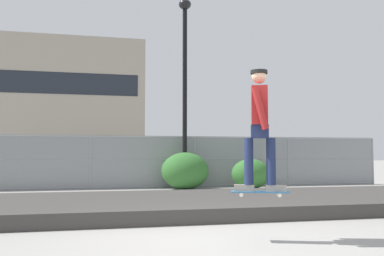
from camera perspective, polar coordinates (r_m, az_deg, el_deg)
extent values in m
plane|color=gray|center=(6.08, 3.64, -15.05)|extent=(120.00, 120.00, 0.00)
cube|color=#3D3A38|center=(9.28, -2.34, -10.19)|extent=(17.72, 3.93, 0.27)
cube|color=#2D608C|center=(6.03, 9.16, -8.50)|extent=(0.82, 0.46, 0.02)
cylinder|color=silver|center=(6.13, 11.58, -8.71)|extent=(0.06, 0.05, 0.05)
cylinder|color=silver|center=(5.96, 11.73, -8.87)|extent=(0.06, 0.05, 0.05)
cylinder|color=silver|center=(6.12, 6.67, -8.77)|extent=(0.06, 0.05, 0.05)
cylinder|color=silver|center=(5.94, 6.66, -8.93)|extent=(0.06, 0.05, 0.05)
cube|color=#99999E|center=(6.04, 11.65, -8.59)|extent=(0.09, 0.15, 0.01)
cube|color=#99999E|center=(6.02, 6.66, -8.65)|extent=(0.09, 0.15, 0.01)
cube|color=gray|center=(6.03, 11.26, -7.96)|extent=(0.30, 0.19, 0.09)
cube|color=gray|center=(6.02, 7.04, -8.01)|extent=(0.30, 0.19, 0.09)
cylinder|color=#1E284C|center=(6.01, 10.59, -4.44)|extent=(0.13, 0.13, 0.65)
cylinder|color=#1E284C|center=(6.00, 7.65, -4.47)|extent=(0.13, 0.13, 0.65)
cube|color=#1E284C|center=(6.01, 9.08, -0.47)|extent=(0.34, 0.40, 0.18)
cube|color=maroon|center=(6.04, 9.05, 2.94)|extent=(0.34, 0.43, 0.54)
cylinder|color=maroon|center=(6.28, 8.97, 2.15)|extent=(0.25, 0.16, 0.58)
cylinder|color=maroon|center=(5.79, 9.15, 2.62)|extent=(0.25, 0.16, 0.58)
sphere|color=tan|center=(6.10, 9.01, 6.91)|extent=(0.21, 0.21, 0.21)
cylinder|color=black|center=(6.11, 9.01, 7.44)|extent=(0.24, 0.24, 0.05)
cylinder|color=gray|center=(14.96, -13.50, -4.50)|extent=(0.06, 0.06, 1.85)
cylinder|color=gray|center=(15.37, 0.37, -4.57)|extent=(0.06, 0.06, 1.85)
cylinder|color=gray|center=(16.60, 12.85, -4.40)|extent=(0.06, 0.06, 1.85)
cylinder|color=gray|center=(18.49, 23.18, -4.10)|extent=(0.06, 0.06, 1.85)
cylinder|color=gray|center=(15.06, -6.45, -1.20)|extent=(18.36, 0.04, 0.04)
cylinder|color=gray|center=(15.05, -6.47, -4.22)|extent=(18.36, 0.04, 0.04)
cylinder|color=gray|center=(15.09, -6.49, -7.85)|extent=(18.36, 0.04, 0.04)
cube|color=gray|center=(15.05, -6.47, -4.57)|extent=(18.36, 0.01, 1.85)
cylinder|color=black|center=(15.00, -0.98, 4.09)|extent=(0.16, 0.16, 6.38)
ellipsoid|color=black|center=(15.80, -0.96, 16.30)|extent=(0.44, 0.44, 0.36)
cube|color=#474C54|center=(17.79, -23.86, -4.94)|extent=(4.51, 2.09, 0.70)
cube|color=#23282D|center=(17.81, -24.44, -2.77)|extent=(2.30, 1.74, 0.64)
cylinder|color=black|center=(18.54, -19.34, -6.05)|extent=(0.65, 0.28, 0.64)
cylinder|color=black|center=(16.83, -19.61, -6.33)|extent=(0.65, 0.28, 0.64)
cube|color=silver|center=(18.02, -4.20, -5.20)|extent=(4.52, 2.11, 0.70)
cube|color=#23282D|center=(17.97, -4.81, -3.07)|extent=(2.31, 1.75, 0.64)
cylinder|color=black|center=(19.21, -0.78, -6.15)|extent=(0.66, 0.28, 0.64)
cylinder|color=black|center=(17.57, 0.79, -6.40)|extent=(0.66, 0.28, 0.64)
cylinder|color=black|center=(18.63, -8.91, -6.19)|extent=(0.66, 0.28, 0.64)
cylinder|color=black|center=(16.94, -8.09, -6.48)|extent=(0.66, 0.28, 0.64)
cube|color=#9E9384|center=(56.57, -18.09, 3.00)|extent=(21.71, 12.65, 14.83)
cube|color=#1E232B|center=(50.55, -18.71, 5.81)|extent=(19.98, 0.04, 2.50)
ellipsoid|color=#336B2D|center=(14.56, -0.93, -5.79)|extent=(1.63, 1.33, 1.26)
ellipsoid|color=#336B2D|center=(14.82, 7.92, -6.14)|extent=(1.35, 1.10, 1.04)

